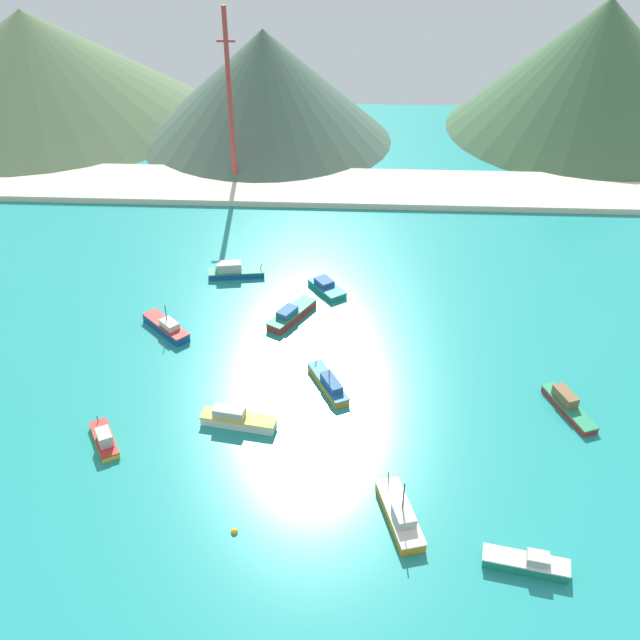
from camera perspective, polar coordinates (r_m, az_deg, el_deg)
name	(u,v)px	position (r m, az deg, el deg)	size (l,w,h in m)	color
ground	(201,483)	(92.34, -9.07, -12.24)	(260.00, 280.00, 0.50)	teal
fishing_boat_0	(291,314)	(117.17, -2.22, 0.45)	(7.48, 10.02, 2.35)	red
fishing_boat_1	(329,383)	(103.40, 0.68, -4.86)	(6.29, 9.69, 5.46)	orange
fishing_boat_3	(167,327)	(116.63, -11.67, -0.51)	(8.59, 8.54, 5.02)	#14478C
fishing_boat_4	(234,271)	(128.92, -6.56, 3.74)	(9.86, 3.99, 2.66)	#14478C
fishing_boat_5	(568,405)	(105.22, 18.44, -6.18)	(5.80, 10.11, 2.36)	red
fishing_boat_6	(527,563)	(85.34, 15.56, -17.47)	(9.31, 4.01, 2.31)	#198466
fishing_boat_7	(237,419)	(98.22, -6.40, -7.53)	(10.18, 4.02, 2.53)	silver
fishing_boat_8	(400,515)	(86.93, 6.18, -14.62)	(5.49, 10.57, 6.37)	orange
fishing_boat_9	(104,439)	(98.84, -16.18, -8.74)	(5.56, 7.54, 2.48)	gold
fishing_boat_10	(327,287)	(124.15, 0.50, 2.53)	(6.77, 7.68, 1.83)	#198466
buoy_0	(234,531)	(86.49, -6.57, -15.78)	(0.77, 0.77, 0.77)	gold
beach_strip	(272,186)	(160.50, -3.69, 10.19)	(247.00, 17.82, 1.20)	beige
hill_west	(31,65)	(211.08, -21.26, 17.73)	(88.13, 88.13, 26.80)	#56704C
hill_central	(265,86)	(183.48, -4.25, 17.43)	(60.60, 60.60, 25.87)	#4C6656
hill_east	(598,67)	(198.33, 20.52, 17.65)	(69.16, 69.16, 31.68)	#476B47
radio_tower	(230,99)	(157.08, -6.91, 16.46)	(3.62, 2.90, 36.19)	#B7332D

